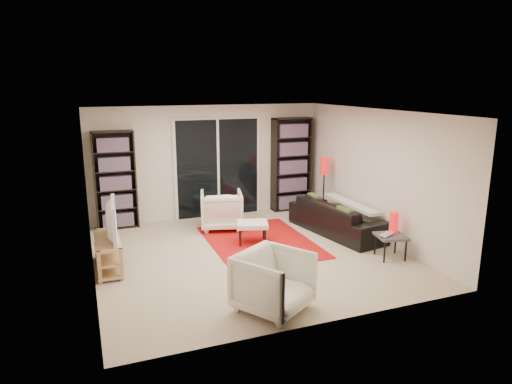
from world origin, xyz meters
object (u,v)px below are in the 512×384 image
Objects in this scene: armchair_front at (274,282)px; ottoman at (252,225)px; bookshelf_left at (115,180)px; tv_stand at (108,253)px; bookshelf_right at (291,164)px; floor_lamp at (324,172)px; side_table at (391,238)px; armchair_back at (221,210)px; sofa at (338,217)px.

armchair_front reaches higher than ottoman.
tv_stand is at bearing -98.58° from bookshelf_left.
floor_lamp is at bearing -68.79° from bookshelf_right.
bookshelf_right reaches higher than tv_stand.
side_table is (4.41, -1.21, 0.09)m from tv_stand.
tv_stand is 4.75m from floor_lamp.
bookshelf_left is 0.93× the size of bookshelf_right.
armchair_back reaches higher than side_table.
side_table is (0.23, -3.36, -0.70)m from bookshelf_right.
floor_lamp reaches higher than sofa.
floor_lamp is at bearing 19.85° from armchair_front.
armchair_back is at bearing 30.79° from tv_stand.
floor_lamp is (4.20, -0.89, 0.03)m from bookshelf_left.
floor_lamp reaches higher than armchair_front.
armchair_front reaches higher than side_table.
armchair_front reaches higher than tv_stand.
armchair_back is 0.98× the size of armchair_front.
tv_stand is 1.35× the size of armchair_front.
sofa reaches higher than side_table.
side_table is at bearing -86.01° from bookshelf_right.
armchair_front is at bearing -70.04° from bookshelf_left.
sofa is at bearing 12.62° from armchair_front.
bookshelf_right is 1.83× the size of tv_stand.
floor_lamp is (0.11, 2.47, 0.65)m from side_table.
sofa is 3.40m from armchair_front.
side_table is (1.89, -1.50, 0.01)m from ottoman.
armchair_front is 1.57× the size of side_table.
floor_lamp reaches higher than ottoman.
armchair_back is 0.63× the size of floor_lamp.
bookshelf_left is 2.35× the size of armchair_back.
floor_lamp is (2.63, 3.41, 0.62)m from armchair_front.
sofa is at bearing 94.91° from side_table.
bookshelf_right is at bearing -6.32° from sofa.
armchair_front is at bearing 125.52° from sofa.
armchair_back reaches higher than tv_stand.
bookshelf_right reaches higher than sofa.
ottoman is at bearing -131.70° from bookshelf_right.
side_table is at bearing 175.32° from sofa.
bookshelf_right is at bearing 93.99° from side_table.
ottoman is 0.50× the size of floor_lamp.
ottoman is at bearing 141.64° from side_table.
armchair_back is 1.25× the size of ottoman.
ottoman is 2.32m from floor_lamp.
bookshelf_right is 2.04m from sofa.
tv_stand reaches higher than side_table.
sofa is 1.77m from ottoman.
sofa is 2.52× the size of armchair_front.
bookshelf_left is 1.47× the size of floor_lamp.
floor_lamp is (4.52, 1.25, 0.74)m from tv_stand.
armchair_front is at bearing 98.32° from armchair_back.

